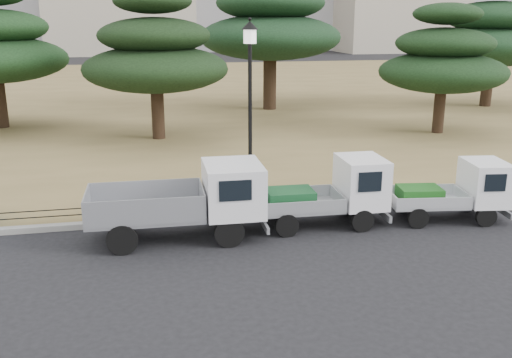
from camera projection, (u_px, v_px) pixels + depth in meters
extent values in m
plane|color=black|center=(272.00, 251.00, 14.03)|extent=(220.00, 220.00, 0.00)
cube|color=olive|center=(180.00, 93.00, 42.84)|extent=(120.00, 56.00, 0.15)
cube|color=gray|center=(252.00, 214.00, 16.46)|extent=(120.00, 0.25, 0.16)
cylinder|color=black|center=(229.00, 233.00, 14.20)|extent=(0.76, 0.17, 0.76)
cylinder|color=black|center=(221.00, 212.00, 15.75)|extent=(0.76, 0.17, 0.76)
cylinder|color=black|center=(122.00, 240.00, 13.74)|extent=(0.76, 0.17, 0.76)
cylinder|color=black|center=(125.00, 218.00, 15.29)|extent=(0.76, 0.17, 0.76)
cube|color=#2D2D30|center=(176.00, 218.00, 14.69)|extent=(4.24, 0.98, 0.13)
cube|color=gray|center=(145.00, 203.00, 14.44)|extent=(2.96, 1.71, 0.74)
cube|color=silver|center=(233.00, 188.00, 14.76)|extent=(1.50, 1.82, 1.30)
cylinder|color=black|center=(362.00, 221.00, 15.25)|extent=(0.63, 0.18, 0.62)
cylinder|color=black|center=(346.00, 205.00, 16.55)|extent=(0.63, 0.18, 0.62)
cylinder|color=black|center=(287.00, 225.00, 14.90)|extent=(0.63, 0.18, 0.62)
cylinder|color=black|center=(276.00, 209.00, 16.20)|extent=(0.63, 0.18, 0.62)
cube|color=#2D2D30|center=(319.00, 209.00, 15.69)|extent=(3.37, 0.85, 0.15)
cube|color=#9FA2A5|center=(298.00, 201.00, 15.51)|extent=(2.34, 1.47, 0.41)
cube|color=white|center=(361.00, 181.00, 15.69)|extent=(1.20, 1.56, 1.34)
cube|color=#175128|center=(290.00, 198.00, 15.44)|extent=(1.29, 0.95, 0.46)
cylinder|color=black|center=(486.00, 217.00, 15.63)|extent=(0.58, 0.23, 0.57)
cylinder|color=black|center=(467.00, 203.00, 16.82)|extent=(0.58, 0.23, 0.57)
cylinder|color=black|center=(418.00, 218.00, 15.51)|extent=(0.58, 0.23, 0.57)
cylinder|color=black|center=(404.00, 204.00, 16.70)|extent=(0.58, 0.23, 0.57)
cube|color=#2D2D30|center=(445.00, 206.00, 16.13)|extent=(3.13, 1.12, 0.13)
cube|color=silver|center=(426.00, 197.00, 16.03)|extent=(2.27, 1.57, 0.38)
cube|color=white|center=(485.00, 182.00, 16.02)|extent=(1.25, 1.54, 1.21)
cube|color=#1D621C|center=(419.00, 194.00, 15.99)|extent=(1.27, 0.99, 0.42)
cylinder|color=black|center=(250.00, 206.00, 16.70)|extent=(0.40, 0.40, 0.15)
cylinder|color=black|center=(250.00, 127.00, 16.06)|extent=(0.11, 0.11, 4.57)
cylinder|color=white|center=(250.00, 37.00, 15.38)|extent=(0.37, 0.37, 0.37)
cone|color=black|center=(250.00, 25.00, 15.30)|extent=(0.48, 0.48, 0.23)
cylinder|color=black|center=(251.00, 204.00, 16.52)|extent=(38.00, 0.03, 0.03)
cylinder|color=black|center=(251.00, 198.00, 16.47)|extent=(38.00, 0.03, 0.03)
cylinder|color=black|center=(251.00, 204.00, 16.52)|extent=(0.04, 0.04, 0.40)
cylinder|color=black|center=(0.00, 100.00, 28.71)|extent=(0.62, 0.62, 2.77)
cylinder|color=black|center=(158.00, 110.00, 26.08)|extent=(0.58, 0.58, 2.59)
ellipsoid|color=black|center=(156.00, 69.00, 25.57)|extent=(6.53, 6.53, 2.09)
ellipsoid|color=black|center=(154.00, 35.00, 25.17)|extent=(4.99, 4.99, 1.60)
ellipsoid|color=black|center=(153.00, 1.00, 24.77)|extent=(3.44, 3.44, 1.10)
cylinder|color=black|center=(270.00, 80.00, 34.41)|extent=(0.78, 0.78, 3.48)
ellipsoid|color=black|center=(270.00, 37.00, 33.72)|extent=(8.38, 8.38, 2.68)
ellipsoid|color=black|center=(270.00, 3.00, 33.18)|extent=(6.40, 6.40, 2.05)
cylinder|color=black|center=(439.00, 108.00, 27.45)|extent=(0.53, 0.53, 2.37)
ellipsoid|color=black|center=(442.00, 72.00, 26.98)|extent=(6.01, 6.01, 1.92)
ellipsoid|color=black|center=(445.00, 43.00, 26.61)|extent=(4.59, 4.59, 1.47)
ellipsoid|color=black|center=(448.00, 14.00, 26.25)|extent=(3.17, 3.17, 1.01)
cylinder|color=black|center=(487.00, 82.00, 35.69)|extent=(0.68, 0.68, 3.04)
ellipsoid|color=#163119|center=(491.00, 46.00, 35.09)|extent=(7.75, 7.75, 2.48)
ellipsoid|color=#163119|center=(495.00, 17.00, 34.62)|extent=(5.92, 5.92, 1.89)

